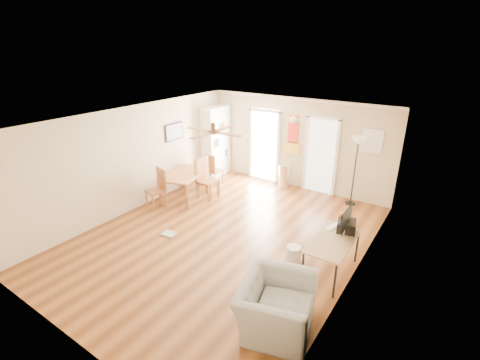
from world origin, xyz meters
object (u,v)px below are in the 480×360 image
Objects in this scene: printer at (346,226)px; wastebasket_a at (293,254)px; dining_table at (185,185)px; armchair at (276,306)px; dining_chair_right_a at (207,179)px; computer_desk at (331,257)px; dining_chair_far at (215,169)px; dining_chair_near at (155,189)px; torchiere_lamp at (354,172)px; dining_chair_right_b at (209,178)px; trash_can at (284,177)px; bookshelf at (216,142)px.

printer is 1.15m from wastebasket_a.
dining_table is 1.19× the size of armchair.
dining_chair_right_a is 0.83× the size of computer_desk.
dining_chair_near is at bearing 89.42° from dining_chair_far.
torchiere_lamp is 1.38× the size of computer_desk.
dining_table reaches higher than wastebasket_a.
armchair is at bearing -97.41° from computer_desk.
dining_chair_right_b is at bearing 35.54° from armchair.
dining_chair_near reaches higher than computer_desk.
dining_chair_near reaches higher than dining_table.
dining_chair_near is 3.68m from trash_can.
torchiere_lamp reaches higher than dining_chair_right_a.
wastebasket_a is at bearing -175.41° from computer_desk.
bookshelf is 2.45m from trash_can.
dining_chair_near is at bearing -125.70° from trash_can.
dining_table is 1.38× the size of dining_chair_near.
wastebasket_a is (4.16, -2.96, -0.92)m from bookshelf.
wastebasket_a is at bearing -111.32° from dining_chair_right_a.
dining_chair_right_a is 0.93× the size of armchair.
bookshelf is 1.91m from dining_chair_right_a.
dining_chair_right_a is at bearing 179.83° from dining_chair_right_b.
dining_chair_right_b is 4.21m from computer_desk.
trash_can is at bearing 129.40° from computer_desk.
dining_chair_right_a is at bearing -41.14° from bookshelf.
trash_can reaches higher than wastebasket_a.
trash_can is (1.96, 2.10, -0.00)m from dining_table.
trash_can is 5.36m from armchair.
torchiere_lamp is 5.47× the size of wastebasket_a.
dining_chair_near is (-0.73, -1.26, -0.04)m from dining_chair_right_b.
computer_desk is at bearing -22.34° from armchair.
dining_chair_right_b is at bearing 1.54° from dining_chair_right_a.
bookshelf is 2.84m from dining_chair_near.
dining_chair_near is 4.01m from wastebasket_a.
printer reaches higher than computer_desk.
dining_table is 0.65m from dining_chair_right_a.
dining_chair_far is 4.86m from printer.
dining_chair_right_a is at bearing -128.11° from trash_can.
armchair is at bearing 143.63° from dining_chair_far.
computer_desk is (4.88, -2.90, -0.74)m from bookshelf.
dining_chair_right_a is 3.55m from wastebasket_a.
bookshelf is at bearing -176.86° from torchiere_lamp.
armchair is (4.30, -2.72, 0.03)m from dining_table.
trash_can is at bearing 120.29° from printer.
torchiere_lamp reaches higher than printer.
dining_chair_right_b is 1.19× the size of dining_chair_far.
dining_chair_far reaches higher than wastebasket_a.
bookshelf is at bearing 31.36° from dining_chair_right_a.
dining_chair_far is at bearing 153.16° from computer_desk.
armchair is at bearing -73.18° from wastebasket_a.
dining_chair_far is (0.27, 2.12, -0.05)m from dining_chair_near.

